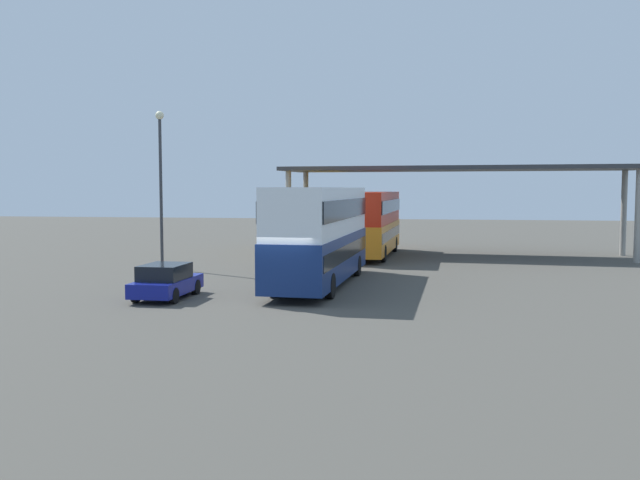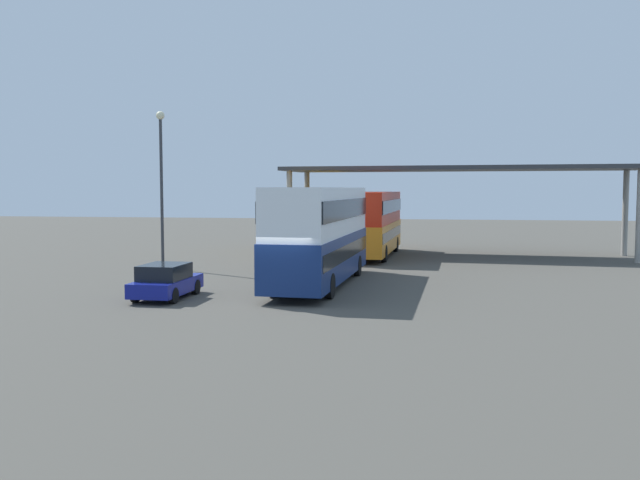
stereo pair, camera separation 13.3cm
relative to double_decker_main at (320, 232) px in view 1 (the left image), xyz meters
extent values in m
plane|color=#4A4740|center=(-0.63, -4.93, -2.35)|extent=(140.00, 140.00, 0.00)
cube|color=navy|center=(0.00, -0.01, -1.06)|extent=(2.99, 11.34, 1.89)
cube|color=white|center=(0.00, -0.01, 0.92)|extent=(2.90, 11.11, 2.05)
cube|color=black|center=(0.00, -0.01, -0.83)|extent=(3.00, 10.89, 0.64)
cube|color=black|center=(0.00, -0.01, 1.02)|extent=(3.00, 10.89, 0.82)
cube|color=black|center=(0.25, 5.54, -0.77)|extent=(2.11, 0.20, 1.14)
cube|color=orange|center=(0.25, 5.54, 0.14)|extent=(1.74, 0.16, 0.36)
cylinder|color=black|center=(-0.96, 3.52, -1.85)|extent=(0.33, 1.01, 1.00)
cylinder|color=black|center=(1.28, 3.42, -1.85)|extent=(0.33, 1.01, 1.00)
cylinder|color=black|center=(-1.28, -3.44, -1.85)|extent=(0.33, 1.01, 1.00)
cylinder|color=black|center=(0.96, -3.54, -1.85)|extent=(0.33, 1.01, 1.00)
cube|color=navy|center=(-5.31, -4.43, -1.86)|extent=(1.72, 3.72, 0.55)
cube|color=black|center=(-5.31, -4.62, -1.29)|extent=(1.56, 2.06, 0.58)
cylinder|color=black|center=(-6.04, -3.27, -2.05)|extent=(0.21, 0.60, 0.60)
cylinder|color=black|center=(-4.54, -3.30, -2.05)|extent=(0.21, 0.60, 0.60)
cylinder|color=black|center=(-6.08, -5.57, -2.05)|extent=(0.21, 0.60, 0.60)
cylinder|color=black|center=(-4.58, -5.59, -2.05)|extent=(0.21, 0.60, 0.60)
cube|color=white|center=(-2.69, 15.32, -1.09)|extent=(2.86, 10.68, 1.82)
cube|color=orange|center=(-2.69, 15.32, 0.81)|extent=(2.78, 10.47, 1.98)
cube|color=black|center=(-2.69, 15.32, -0.87)|extent=(2.89, 10.26, 0.62)
cube|color=black|center=(-2.69, 15.32, 0.91)|extent=(2.89, 10.26, 0.79)
cube|color=black|center=(-2.51, 20.57, -0.82)|extent=(2.13, 0.17, 1.09)
cube|color=orange|center=(-2.51, 20.57, 0.06)|extent=(1.76, 0.14, 0.36)
cylinder|color=black|center=(-3.71, 18.65, -1.85)|extent=(0.31, 1.01, 1.00)
cylinder|color=black|center=(-1.44, 18.57, -1.85)|extent=(0.31, 1.01, 1.00)
cylinder|color=black|center=(-3.93, 12.08, -1.85)|extent=(0.31, 1.01, 1.00)
cylinder|color=black|center=(-1.66, 12.00, -1.85)|extent=(0.31, 1.01, 1.00)
cube|color=orange|center=(1.19, 13.13, -1.12)|extent=(2.98, 10.89, 1.77)
cube|color=red|center=(1.19, 13.13, 0.72)|extent=(2.90, 10.67, 1.91)
cube|color=black|center=(1.19, 13.13, -0.91)|extent=(3.00, 10.46, 0.60)
cube|color=black|center=(1.19, 13.13, 0.82)|extent=(3.00, 10.46, 0.77)
cube|color=black|center=(1.45, 18.46, -0.86)|extent=(2.10, 0.20, 1.06)
cube|color=orange|center=(1.45, 18.46, -0.01)|extent=(1.73, 0.16, 0.36)
cylinder|color=black|center=(0.24, 16.52, -1.85)|extent=(0.33, 1.01, 1.00)
cylinder|color=black|center=(2.47, 16.41, -1.85)|extent=(0.33, 1.01, 1.00)
cylinder|color=black|center=(-0.08, 9.84, -1.85)|extent=(0.33, 1.01, 1.00)
cylinder|color=black|center=(2.15, 9.73, -1.85)|extent=(0.33, 1.01, 1.00)
cube|color=#33353A|center=(6.31, 14.77, 3.16)|extent=(22.39, 7.33, 0.25)
cylinder|color=#9E9B93|center=(16.86, 16.00, 0.34)|extent=(0.36, 0.36, 5.39)
cylinder|color=#9E9B93|center=(16.49, 11.75, 0.34)|extent=(0.36, 0.36, 5.39)
cylinder|color=#9E9B93|center=(-3.86, 17.79, 0.34)|extent=(0.36, 0.36, 5.39)
cylinder|color=#9E9B93|center=(-4.23, 13.54, 0.34)|extent=(0.36, 0.36, 5.39)
cylinder|color=#33353A|center=(-9.28, 4.83, 1.61)|extent=(0.16, 0.16, 7.92)
sphere|color=beige|center=(-9.28, 4.83, 5.72)|extent=(0.44, 0.44, 0.44)
camera|label=1|loc=(4.67, -29.16, 1.90)|focal=37.99mm
camera|label=2|loc=(4.80, -29.14, 1.90)|focal=37.99mm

